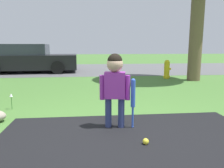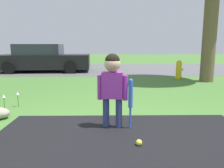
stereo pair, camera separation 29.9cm
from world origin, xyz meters
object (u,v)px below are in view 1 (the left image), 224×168
Objects in this scene: sports_ball at (146,141)px; fire_hydrant at (167,69)px; parked_car at (29,59)px; baseball_bat at (133,96)px; child at (115,80)px.

fire_hydrant is (2.15, 5.29, 0.30)m from sports_ball.
baseball_bat is at bearing -68.57° from parked_car.
fire_hydrant is 0.16× the size of parked_car.
fire_hydrant is (2.46, 4.68, -0.36)m from child.
fire_hydrant is at bearing 67.89° from sports_ball.
fire_hydrant is at bearing 71.00° from child.
child is 0.25× the size of parked_car.
sports_ball is (0.05, -0.56, -0.44)m from baseball_bat.
baseball_bat is 5.21m from fire_hydrant.
baseball_bat is 0.17× the size of parked_car.
child is 5.30m from fire_hydrant.
baseball_bat is at bearing 95.24° from sports_ball.
baseball_bat reaches higher than fire_hydrant.
sports_ball is 8.59m from parked_car.
sports_ball is at bearing -84.76° from baseball_bat.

